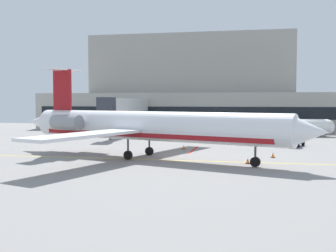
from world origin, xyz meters
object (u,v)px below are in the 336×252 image
baggage_tug (218,133)px  pushback_tractor (294,140)px  regional_jet (146,126)px  fuel_tank (307,127)px

baggage_tug → pushback_tractor: bearing=-42.0°
regional_jet → pushback_tractor: size_ratio=8.53×
regional_jet → fuel_tank: 36.93m
baggage_tug → fuel_tank: fuel_tank is taller
baggage_tug → fuel_tank: (14.21, 7.34, 0.67)m
baggage_tug → fuel_tank: bearing=27.3°
regional_jet → pushback_tractor: bearing=41.6°
pushback_tractor → regional_jet: bearing=-138.4°
pushback_tractor → baggage_tug: bearing=138.0°
regional_jet → baggage_tug: regional_jet is taller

